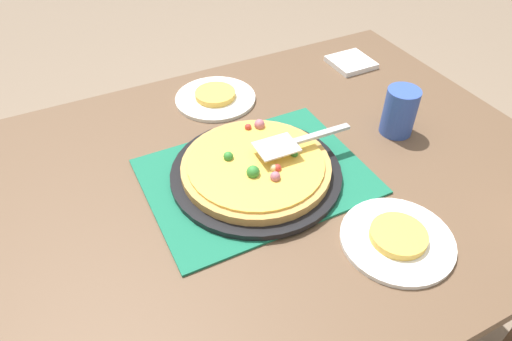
{
  "coord_description": "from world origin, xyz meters",
  "views": [
    {
      "loc": [
        0.34,
        0.67,
        1.44
      ],
      "look_at": [
        0.0,
        0.0,
        0.77
      ],
      "focal_mm": 32.06,
      "sensor_mm": 36.0,
      "label": 1
    }
  ],
  "objects_px": {
    "cup_near": "(400,112)",
    "pizza_server": "(296,141)",
    "pizza": "(256,166)",
    "pizza_pan": "(256,173)",
    "served_slice_left": "(215,94)",
    "plate_near_left": "(216,98)",
    "plate_far_right": "(397,240)",
    "napkin_stack": "(351,62)",
    "served_slice_right": "(398,235)"
  },
  "relations": [
    {
      "from": "cup_near",
      "to": "pizza_server",
      "type": "bearing_deg",
      "value": -0.4
    },
    {
      "from": "pizza",
      "to": "pizza_pan",
      "type": "bearing_deg",
      "value": 37.52
    },
    {
      "from": "served_slice_left",
      "to": "pizza_server",
      "type": "bearing_deg",
      "value": 99.39
    },
    {
      "from": "plate_near_left",
      "to": "plate_far_right",
      "type": "distance_m",
      "value": 0.63
    },
    {
      "from": "pizza_pan",
      "to": "pizza_server",
      "type": "bearing_deg",
      "value": 178.26
    },
    {
      "from": "plate_far_right",
      "to": "napkin_stack",
      "type": "bearing_deg",
      "value": -118.33
    },
    {
      "from": "pizza",
      "to": "plate_far_right",
      "type": "distance_m",
      "value": 0.33
    },
    {
      "from": "plate_far_right",
      "to": "napkin_stack",
      "type": "relative_size",
      "value": 1.83
    },
    {
      "from": "pizza",
      "to": "napkin_stack",
      "type": "bearing_deg",
      "value": -146.43
    },
    {
      "from": "plate_far_right",
      "to": "cup_near",
      "type": "relative_size",
      "value": 1.83
    },
    {
      "from": "cup_near",
      "to": "served_slice_left",
      "type": "bearing_deg",
      "value": -44.1
    },
    {
      "from": "pizza_server",
      "to": "napkin_stack",
      "type": "height_order",
      "value": "pizza_server"
    },
    {
      "from": "plate_near_left",
      "to": "pizza_pan",
      "type": "bearing_deg",
      "value": 82.72
    },
    {
      "from": "plate_near_left",
      "to": "cup_near",
      "type": "xyz_separation_m",
      "value": [
        -0.35,
        0.34,
        0.06
      ]
    },
    {
      "from": "cup_near",
      "to": "pizza_server",
      "type": "xyz_separation_m",
      "value": [
        0.29,
        -0.0,
        0.01
      ]
    },
    {
      "from": "pizza",
      "to": "cup_near",
      "type": "height_order",
      "value": "cup_near"
    },
    {
      "from": "served_slice_left",
      "to": "napkin_stack",
      "type": "height_order",
      "value": "served_slice_left"
    },
    {
      "from": "pizza_server",
      "to": "napkin_stack",
      "type": "bearing_deg",
      "value": -140.11
    },
    {
      "from": "pizza",
      "to": "cup_near",
      "type": "xyz_separation_m",
      "value": [
        -0.39,
        0.01,
        0.03
      ]
    },
    {
      "from": "pizza",
      "to": "pizza_server",
      "type": "bearing_deg",
      "value": 178.1
    },
    {
      "from": "pizza",
      "to": "served_slice_right",
      "type": "distance_m",
      "value": 0.33
    },
    {
      "from": "served_slice_right",
      "to": "cup_near",
      "type": "relative_size",
      "value": 0.92
    },
    {
      "from": "cup_near",
      "to": "napkin_stack",
      "type": "distance_m",
      "value": 0.35
    },
    {
      "from": "plate_far_right",
      "to": "napkin_stack",
      "type": "distance_m",
      "value": 0.7
    },
    {
      "from": "pizza",
      "to": "served_slice_right",
      "type": "relative_size",
      "value": 3.0
    },
    {
      "from": "pizza_pan",
      "to": "served_slice_left",
      "type": "relative_size",
      "value": 3.45
    },
    {
      "from": "napkin_stack",
      "to": "plate_far_right",
      "type": "bearing_deg",
      "value": 61.67
    },
    {
      "from": "plate_far_right",
      "to": "pizza_server",
      "type": "distance_m",
      "value": 0.3
    },
    {
      "from": "cup_near",
      "to": "napkin_stack",
      "type": "xyz_separation_m",
      "value": [
        -0.1,
        -0.33,
        -0.05
      ]
    },
    {
      "from": "pizza_pan",
      "to": "pizza",
      "type": "distance_m",
      "value": 0.02
    },
    {
      "from": "plate_far_right",
      "to": "pizza_pan",
      "type": "bearing_deg",
      "value": -60.87
    },
    {
      "from": "cup_near",
      "to": "plate_far_right",
      "type": "bearing_deg",
      "value": 50.98
    },
    {
      "from": "pizza_pan",
      "to": "served_slice_left",
      "type": "bearing_deg",
      "value": -97.28
    },
    {
      "from": "served_slice_right",
      "to": "napkin_stack",
      "type": "relative_size",
      "value": 0.92
    },
    {
      "from": "plate_far_right",
      "to": "pizza_server",
      "type": "relative_size",
      "value": 0.95
    },
    {
      "from": "plate_far_right",
      "to": "served_slice_right",
      "type": "height_order",
      "value": "served_slice_right"
    },
    {
      "from": "pizza_server",
      "to": "napkin_stack",
      "type": "xyz_separation_m",
      "value": [
        -0.39,
        -0.33,
        -0.06
      ]
    },
    {
      "from": "plate_near_left",
      "to": "plate_far_right",
      "type": "relative_size",
      "value": 1.0
    },
    {
      "from": "served_slice_right",
      "to": "pizza_server",
      "type": "relative_size",
      "value": 0.48
    },
    {
      "from": "pizza_pan",
      "to": "plate_far_right",
      "type": "bearing_deg",
      "value": 119.13
    },
    {
      "from": "plate_far_right",
      "to": "served_slice_left",
      "type": "xyz_separation_m",
      "value": [
        0.12,
        -0.62,
        0.01
      ]
    },
    {
      "from": "plate_near_left",
      "to": "pizza_server",
      "type": "bearing_deg",
      "value": 99.39
    },
    {
      "from": "plate_near_left",
      "to": "plate_far_right",
      "type": "height_order",
      "value": "same"
    },
    {
      "from": "cup_near",
      "to": "napkin_stack",
      "type": "height_order",
      "value": "cup_near"
    },
    {
      "from": "served_slice_left",
      "to": "served_slice_right",
      "type": "height_order",
      "value": "same"
    },
    {
      "from": "pizza_pan",
      "to": "plate_near_left",
      "type": "bearing_deg",
      "value": -97.28
    },
    {
      "from": "pizza_server",
      "to": "plate_far_right",
      "type": "bearing_deg",
      "value": 102.42
    },
    {
      "from": "plate_near_left",
      "to": "served_slice_left",
      "type": "distance_m",
      "value": 0.01
    },
    {
      "from": "pizza_pan",
      "to": "pizza",
      "type": "bearing_deg",
      "value": -142.48
    },
    {
      "from": "pizza",
      "to": "plate_near_left",
      "type": "height_order",
      "value": "pizza"
    }
  ]
}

